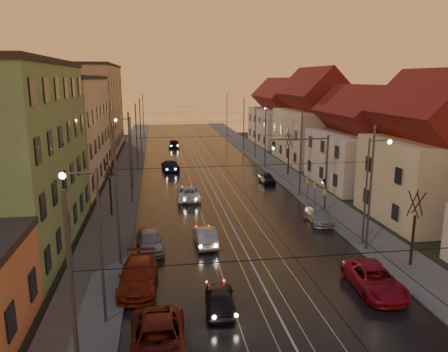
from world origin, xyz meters
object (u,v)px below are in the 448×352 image
street_lamp_2 (128,146)px  street_lamp_3 (257,127)px  driving_car_0 (220,299)px  driving_car_4 (174,143)px  driving_car_1 (205,236)px  parked_right_2 (267,178)px  parked_left_2 (138,276)px  traffic_light_mast (316,164)px  driving_car_3 (170,165)px  parked_left_1 (158,342)px  parked_right_0 (374,280)px  driving_car_2 (188,193)px  parked_left_3 (150,241)px  parked_right_1 (318,216)px  street_lamp_0 (93,232)px  street_lamp_1 (371,181)px

street_lamp_2 → street_lamp_3: (18.21, 16.00, 0.00)m
driving_car_0 → driving_car_4: 56.75m
driving_car_1 → parked_right_2: driving_car_1 is taller
driving_car_1 → parked_left_2: bearing=51.4°
street_lamp_3 → parked_left_2: bearing=-112.2°
traffic_light_mast → driving_car_3: size_ratio=1.42×
traffic_light_mast → parked_right_2: bearing=96.1°
parked_left_1 → parked_right_2: bearing=67.3°
parked_right_2 → driving_car_4: bearing=107.3°
parked_right_0 → driving_car_2: bearing=116.6°
traffic_light_mast → parked_left_3: traffic_light_mast is taller
parked_right_1 → parked_left_3: bearing=-160.9°
driving_car_2 → parked_right_0: 23.24m
parked_right_1 → parked_right_2: 14.77m
driving_car_2 → parked_right_0: (9.18, -21.34, 0.03)m
street_lamp_0 → street_lamp_3: same height
street_lamp_2 → driving_car_3: bearing=62.8°
parked_right_2 → traffic_light_mast: bearing=-85.2°
driving_car_0 → parked_left_1: size_ratio=0.69×
driving_car_2 → driving_car_4: size_ratio=1.10×
traffic_light_mast → parked_left_3: 16.59m
driving_car_2 → parked_right_1: driving_car_2 is taller
street_lamp_1 → driving_car_4: 50.87m
parked_left_2 → parked_right_2: size_ratio=1.46×
street_lamp_0 → driving_car_2: size_ratio=1.61×
street_lamp_1 → parked_left_1: (-15.30, -11.13, -4.12)m
driving_car_3 → parked_right_0: 37.60m
parked_left_2 → street_lamp_1: bearing=17.5°
driving_car_3 → parked_left_3: 28.03m
street_lamp_0 → parked_right_0: (15.30, 1.21, -4.16)m
parked_left_1 → parked_left_3: size_ratio=1.28×
driving_car_0 → driving_car_2: 22.07m
driving_car_2 → driving_car_3: bearing=-83.1°
parked_right_0 → parked_left_3: bearing=151.0°
street_lamp_3 → parked_right_0: size_ratio=1.54×
street_lamp_0 → traffic_light_mast: size_ratio=1.11×
street_lamp_2 → parked_right_2: (15.79, 0.33, -4.27)m
parked_left_1 → driving_car_0: bearing=47.4°
driving_car_2 → driving_car_3: size_ratio=0.98×
street_lamp_1 → traffic_light_mast: 8.08m
traffic_light_mast → driving_car_2: (-10.97, 6.55, -3.91)m
parked_left_3 → parked_left_1: bearing=-94.2°
street_lamp_2 → driving_car_4: bearing=78.3°
driving_car_4 → parked_left_3: driving_car_4 is taller
parked_left_2 → parked_right_2: (14.00, 24.65, -0.15)m
traffic_light_mast → driving_car_0: traffic_light_mast is taller
parked_right_1 → street_lamp_1: bearing=-71.3°
street_lamp_1 → parked_left_1: size_ratio=1.46×
traffic_light_mast → parked_left_2: traffic_light_mast is taller
street_lamp_2 → parked_left_3: street_lamp_2 is taller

